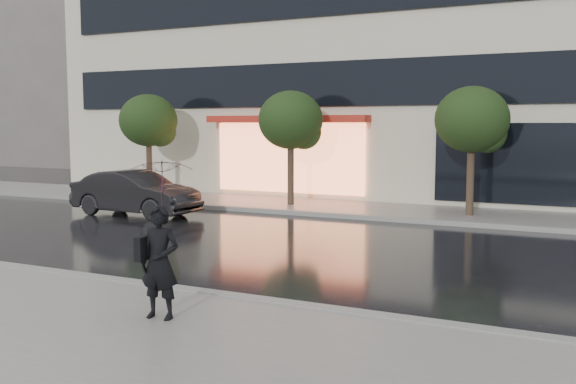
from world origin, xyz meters
The scene contains 11 objects.
ground centered at (0.00, 0.00, 0.00)m, with size 120.00×120.00×0.00m, color black.
sidewalk_near centered at (0.00, -3.25, 0.06)m, with size 60.00×4.50×0.12m, color slate.
sidewalk_far centered at (0.00, 10.25, 0.06)m, with size 60.00×3.50×0.12m, color slate.
curb_near centered at (0.00, -1.00, 0.07)m, with size 60.00×0.25×0.14m, color gray.
curb_far centered at (0.00, 8.50, 0.07)m, with size 60.00×0.25×0.14m, color gray.
bg_building_left centered at (-28.00, 26.00, 6.00)m, with size 14.00×10.00×12.00m, color #59544F.
tree_far_west centered at (-8.94, 10.03, 2.92)m, with size 2.20×2.20×3.99m.
tree_mid_west centered at (-2.94, 10.03, 2.92)m, with size 2.20×2.20×3.99m.
tree_mid_east centered at (3.06, 10.03, 2.92)m, with size 2.20×2.20×3.99m.
parked_car centered at (-6.63, 6.25, 0.70)m, with size 1.49×4.26×1.40m, color black.
pedestrian_with_umbrella centered at (1.00, -2.49, 1.59)m, with size 1.00×1.01×2.27m.
Camera 1 is at (6.46, -9.67, 2.86)m, focal length 40.00 mm.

